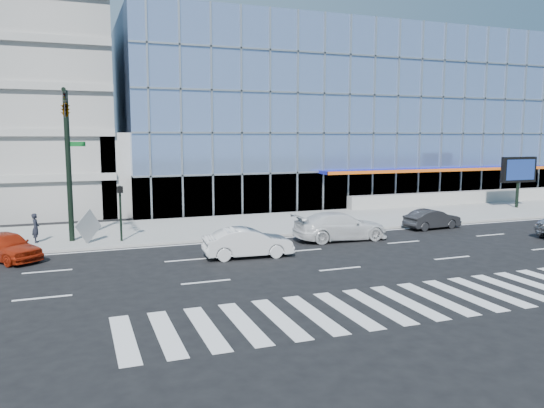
{
  "coord_description": "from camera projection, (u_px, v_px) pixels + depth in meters",
  "views": [
    {
      "loc": [
        -10.73,
        -24.15,
        5.79
      ],
      "look_at": [
        -0.57,
        3.0,
        2.05
      ],
      "focal_mm": 35.0,
      "sensor_mm": 36.0,
      "label": 1
    }
  ],
  "objects": [
    {
      "name": "ground",
      "position": [
        303.0,
        250.0,
        26.9
      ],
      "size": [
        160.0,
        160.0,
        0.0
      ],
      "primitive_type": "plane",
      "color": "black",
      "rests_on": "ground"
    },
    {
      "name": "sidewalk",
      "position": [
        253.0,
        224.0,
        34.33
      ],
      "size": [
        120.0,
        8.0,
        0.15
      ],
      "primitive_type": "cube",
      "color": "gray",
      "rests_on": "ground"
    },
    {
      "name": "theatre_building",
      "position": [
        326.0,
        119.0,
        54.96
      ],
      "size": [
        42.0,
        26.0,
        15.0
      ],
      "primitive_type": "cube",
      "color": "#7A96CC",
      "rests_on": "ground"
    },
    {
      "name": "ramp_block",
      "position": [
        139.0,
        172.0,
        41.16
      ],
      "size": [
        6.0,
        8.0,
        6.0
      ],
      "primitive_type": "cube",
      "color": "gray",
      "rests_on": "ground"
    },
    {
      "name": "retaining_wall",
      "position": [
        502.0,
        195.0,
        45.93
      ],
      "size": [
        30.0,
        0.8,
        1.0
      ],
      "primitive_type": "cube",
      "color": "gray",
      "rests_on": "sidewalk"
    },
    {
      "name": "traffic_signal",
      "position": [
        66.0,
        128.0,
        26.54
      ],
      "size": [
        1.14,
        5.74,
        8.0
      ],
      "color": "black",
      "rests_on": "sidewalk"
    },
    {
      "name": "ped_signal_post",
      "position": [
        120.0,
        205.0,
        28.27
      ],
      "size": [
        0.3,
        0.33,
        3.0
      ],
      "color": "black",
      "rests_on": "sidewalk"
    },
    {
      "name": "marquee_sign",
      "position": [
        519.0,
        171.0,
        41.58
      ],
      "size": [
        3.2,
        0.43,
        4.0
      ],
      "color": "black",
      "rests_on": "sidewalk"
    },
    {
      "name": "white_suv",
      "position": [
        340.0,
        226.0,
        29.54
      ],
      "size": [
        5.42,
        2.4,
        1.55
      ],
      "primitive_type": "imported",
      "rotation": [
        0.0,
        0.0,
        1.53
      ],
      "color": "silver",
      "rests_on": "ground"
    },
    {
      "name": "white_sedan",
      "position": [
        248.0,
        243.0,
        25.36
      ],
      "size": [
        4.37,
        1.78,
        1.41
      ],
      "primitive_type": "imported",
      "rotation": [
        0.0,
        0.0,
        1.5
      ],
      "color": "silver",
      "rests_on": "ground"
    },
    {
      "name": "dark_sedan",
      "position": [
        432.0,
        219.0,
        33.14
      ],
      "size": [
        3.81,
        1.64,
        1.22
      ],
      "primitive_type": "imported",
      "rotation": [
        0.0,
        0.0,
        1.67
      ],
      "color": "black",
      "rests_on": "ground"
    },
    {
      "name": "red_sedan",
      "position": [
        7.0,
        246.0,
        24.66
      ],
      "size": [
        3.63,
        4.2,
        1.37
      ],
      "primitive_type": "imported",
      "rotation": [
        0.0,
        0.0,
        0.62
      ],
      "color": "#A2240C",
      "rests_on": "ground"
    },
    {
      "name": "pedestrian",
      "position": [
        36.0,
        228.0,
        28.06
      ],
      "size": [
        0.42,
        0.6,
        1.57
      ],
      "primitive_type": "imported",
      "rotation": [
        0.0,
        0.0,
        1.65
      ],
      "color": "black",
      "rests_on": "sidewalk"
    },
    {
      "name": "tilted_panel",
      "position": [
        88.0,
        226.0,
        27.89
      ],
      "size": [
        1.37,
        1.29,
        1.82
      ],
      "primitive_type": "cube",
      "rotation": [
        0.0,
        0.92,
        0.75
      ],
      "color": "#949494",
      "rests_on": "sidewalk"
    }
  ]
}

